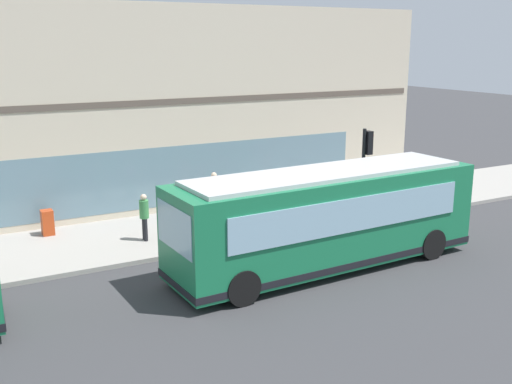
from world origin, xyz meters
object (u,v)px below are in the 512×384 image
(city_bus_nearside, at_px, (326,219))
(fire_hydrant, at_px, (349,189))
(traffic_light_near_corner, at_px, (366,156))
(pedestrian_near_hydrant, at_px, (312,183))
(newspaper_vending_box, at_px, (48,222))
(pedestrian_walking_along_curb, at_px, (214,191))
(pedestrian_by_light_pole, at_px, (144,214))
(pedestrian_near_building_entrance, at_px, (184,210))

(city_bus_nearside, bearing_deg, fire_hydrant, -42.21)
(city_bus_nearside, bearing_deg, traffic_light_near_corner, -51.06)
(pedestrian_near_hydrant, relative_size, newspaper_vending_box, 1.85)
(pedestrian_walking_along_curb, relative_size, pedestrian_by_light_pole, 1.08)
(traffic_light_near_corner, relative_size, pedestrian_near_hydrant, 2.09)
(pedestrian_near_building_entrance, height_order, newspaper_vending_box, pedestrian_near_building_entrance)
(pedestrian_walking_along_curb, distance_m, pedestrian_near_hydrant, 4.31)
(traffic_light_near_corner, xyz_separation_m, pedestrian_near_building_entrance, (1.25, 7.04, -1.50))
(pedestrian_by_light_pole, bearing_deg, pedestrian_near_building_entrance, -93.22)
(pedestrian_walking_along_curb, height_order, pedestrian_near_hydrant, pedestrian_walking_along_curb)
(traffic_light_near_corner, height_order, newspaper_vending_box, traffic_light_near_corner)
(pedestrian_walking_along_curb, xyz_separation_m, pedestrian_near_hydrant, (-0.39, -4.29, -0.07))
(pedestrian_by_light_pole, bearing_deg, city_bus_nearside, -138.58)
(city_bus_nearside, xyz_separation_m, newspaper_vending_box, (7.02, 7.04, -0.95))
(city_bus_nearside, distance_m, pedestrian_by_light_pole, 6.37)
(traffic_light_near_corner, bearing_deg, newspaper_vending_box, 72.39)
(pedestrian_near_building_entrance, bearing_deg, city_bus_nearside, -149.26)
(city_bus_nearside, height_order, newspaper_vending_box, city_bus_nearside)
(city_bus_nearside, relative_size, pedestrian_walking_along_curb, 5.72)
(newspaper_vending_box, bearing_deg, pedestrian_walking_along_curb, -96.65)
(pedestrian_by_light_pole, distance_m, pedestrian_near_hydrant, 7.72)
(pedestrian_walking_along_curb, bearing_deg, traffic_light_near_corner, -119.25)
(pedestrian_by_light_pole, xyz_separation_m, pedestrian_near_hydrant, (1.14, -7.64, 0.02))
(fire_hydrant, bearing_deg, pedestrian_by_light_pole, 98.40)
(traffic_light_near_corner, xyz_separation_m, pedestrian_walking_along_curb, (2.86, 5.11, -1.41))
(pedestrian_near_building_entrance, relative_size, pedestrian_near_hydrant, 0.97)
(pedestrian_by_light_pole, xyz_separation_m, newspaper_vending_box, (2.25, 2.83, -0.49))
(traffic_light_near_corner, bearing_deg, fire_hydrant, -26.54)
(pedestrian_near_hydrant, bearing_deg, traffic_light_near_corner, -161.65)
(fire_hydrant, distance_m, pedestrian_by_light_pole, 9.97)
(city_bus_nearside, height_order, pedestrian_near_building_entrance, city_bus_nearside)
(pedestrian_near_hydrant, xyz_separation_m, newspaper_vending_box, (1.11, 10.47, -0.50))
(pedestrian_near_hydrant, bearing_deg, fire_hydrant, -81.95)
(traffic_light_near_corner, distance_m, fire_hydrant, 3.74)
(pedestrian_by_light_pole, xyz_separation_m, pedestrian_near_building_entrance, (-0.08, -1.42, -0.01))
(pedestrian_near_hydrant, bearing_deg, pedestrian_by_light_pole, 98.50)
(city_bus_nearside, relative_size, traffic_light_near_corner, 2.90)
(city_bus_nearside, xyz_separation_m, traffic_light_near_corner, (3.43, -4.25, 1.03))
(city_bus_nearside, xyz_separation_m, pedestrian_near_building_entrance, (4.68, 2.79, -0.47))
(pedestrian_by_light_pole, height_order, pedestrian_near_hydrant, pedestrian_near_hydrant)
(city_bus_nearside, distance_m, pedestrian_near_hydrant, 6.84)
(traffic_light_near_corner, height_order, pedestrian_by_light_pole, traffic_light_near_corner)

